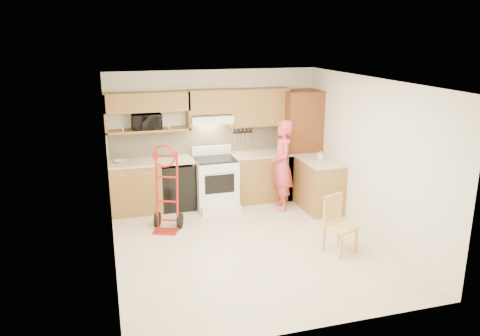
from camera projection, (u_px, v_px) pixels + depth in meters
name	position (u px, v px, depth m)	size (l,w,h in m)	color
floor	(249.00, 246.00, 7.31)	(4.00, 4.50, 0.02)	beige
ceiling	(250.00, 81.00, 6.61)	(4.00, 4.50, 0.02)	white
wall_back	(214.00, 136.00, 9.05)	(4.00, 0.02, 2.50)	silver
wall_front	(315.00, 225.00, 4.87)	(4.00, 0.02, 2.50)	silver
wall_left	(108.00, 179.00, 6.42)	(0.02, 4.50, 2.50)	silver
wall_right	(370.00, 158.00, 7.50)	(0.02, 4.50, 2.50)	silver
backsplash	(215.00, 139.00, 9.04)	(3.92, 0.03, 0.55)	#C8B292
lower_cab_left	(136.00, 188.00, 8.56)	(0.90, 0.60, 0.90)	brown
dishwasher	(177.00, 186.00, 8.77)	(0.60, 0.60, 0.85)	black
lower_cab_right	(260.00, 177.00, 9.20)	(1.14, 0.60, 0.90)	brown
countertop_left	(151.00, 162.00, 8.52)	(1.50, 0.63, 0.04)	beige
countertop_right	(260.00, 154.00, 9.07)	(1.14, 0.63, 0.04)	beige
cab_return_right	(319.00, 185.00, 8.70)	(0.60, 1.00, 0.90)	brown
countertop_return	(320.00, 161.00, 8.57)	(0.63, 1.00, 0.04)	beige
pantry_tall	(300.00, 144.00, 9.26)	(0.70, 0.60, 2.10)	brown
upper_cab_left	(147.00, 102.00, 8.35)	(1.50, 0.33, 0.34)	brown
upper_shelf_mw	(149.00, 130.00, 8.49)	(1.50, 0.33, 0.04)	brown
upper_cab_center	(210.00, 101.00, 8.66)	(0.76, 0.33, 0.44)	brown
upper_cab_right	(259.00, 107.00, 8.95)	(1.14, 0.33, 0.70)	brown
range_hood	(211.00, 119.00, 8.69)	(0.76, 0.46, 0.14)	white
knife_strip	(243.00, 135.00, 9.14)	(0.40, 0.05, 0.29)	black
microwave	(146.00, 121.00, 8.44)	(0.51, 0.35, 0.28)	black
range	(216.00, 179.00, 8.72)	(0.75, 0.99, 1.11)	white
person	(282.00, 165.00, 8.60)	(0.61, 0.40, 1.66)	#D8424F
hand_truck	(166.00, 193.00, 7.69)	(0.52, 0.47, 1.31)	#A51C15
dining_chair	(341.00, 225.00, 6.95)	(0.39, 0.42, 0.86)	tan
soap_bottle	(320.00, 155.00, 8.55)	(0.08, 0.08, 0.17)	white
bowl	(120.00, 161.00, 8.36)	(0.19, 0.19, 0.05)	white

